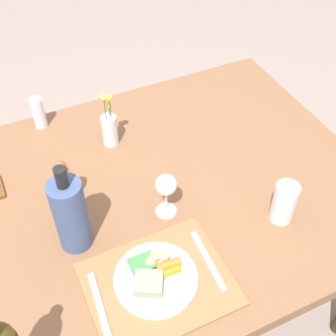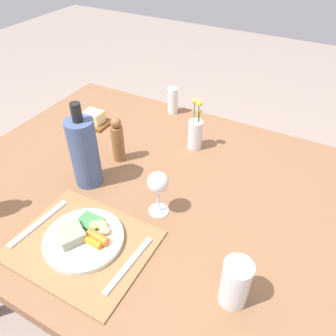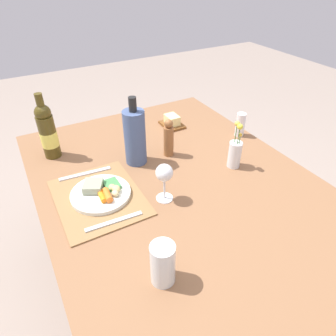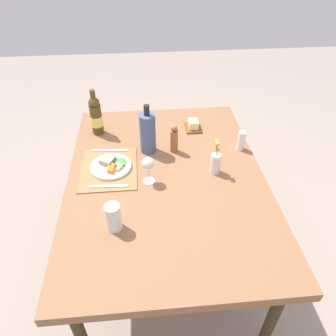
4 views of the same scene
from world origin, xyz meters
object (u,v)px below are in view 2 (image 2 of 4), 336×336
water_tumbler (235,285)px  butter_dish (94,119)px  knife (129,264)px  cooler_bottle (84,152)px  pepper_mill (118,140)px  wine_glass (158,184)px  flower_vase (195,132)px  salt_shaker (173,101)px  dinner_plate (84,237)px  fork (39,223)px  dining_table (163,201)px

water_tumbler → butter_dish: 0.94m
knife → cooler_bottle: (-0.31, 0.22, 0.12)m
cooler_bottle → pepper_mill: bearing=82.8°
knife → wine_glass: size_ratio=1.31×
wine_glass → flower_vase: bearing=97.1°
salt_shaker → butter_dish: salt_shaker is taller
wine_glass → dinner_plate: bearing=-122.0°
flower_vase → salt_shaker: bearing=135.4°
knife → pepper_mill: (-0.29, 0.37, 0.08)m
salt_shaker → flower_vase: 0.28m
knife → pepper_mill: size_ratio=1.14×
knife → salt_shaker: bearing=112.8°
knife → butter_dish: bearing=138.3°
pepper_mill → fork: bearing=-94.2°
dinner_plate → butter_dish: size_ratio=1.75×
salt_shaker → cooler_bottle: bearing=-93.5°
dining_table → butter_dish: bearing=154.6°
pepper_mill → cooler_bottle: cooler_bottle is taller
dinner_plate → water_tumbler: size_ratio=1.65×
salt_shaker → butter_dish: size_ratio=0.92×
wine_glass → cooler_bottle: cooler_bottle is taller
wine_glass → salt_shaker: bearing=113.6°
salt_shaker → water_tumbler: 0.91m
pepper_mill → water_tumbler: bearing=-30.3°
butter_dish → salt_shaker: bearing=44.4°
dining_table → knife: (0.07, -0.31, 0.06)m
dining_table → fork: 0.41m
dinner_plate → wine_glass: (0.13, 0.20, 0.09)m
dining_table → salt_shaker: size_ratio=12.36×
fork → knife: bearing=6.3°
wine_glass → flower_vase: size_ratio=0.72×
salt_shaker → flower_vase: flower_vase is taller
fork → pepper_mill: pepper_mill is taller
butter_dish → cooler_bottle: 0.39m
water_tumbler → cooler_bottle: size_ratio=0.46×
dinner_plate → knife: (0.16, -0.01, -0.01)m
butter_dish → pepper_mill: pepper_mill is taller
pepper_mill → dinner_plate: bearing=-70.0°
dining_table → butter_dish: 0.52m
knife → butter_dish: butter_dish is taller
dining_table → pepper_mill: bearing=163.4°
dining_table → wine_glass: wine_glass is taller
butter_dish → flower_vase: 0.46m
knife → cooler_bottle: cooler_bottle is taller
cooler_bottle → dining_table: bearing=19.2°
dining_table → cooler_bottle: (-0.24, -0.09, 0.18)m
wine_glass → knife: bearing=-82.1°
water_tumbler → pepper_mill: pepper_mill is taller
dinner_plate → water_tumbler: 0.43m
dining_table → water_tumbler: (0.34, -0.26, 0.12)m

